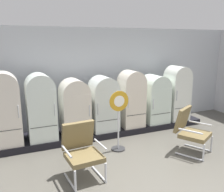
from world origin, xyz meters
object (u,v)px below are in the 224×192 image
Objects in this scene: refrigerator_4 at (131,97)px; refrigerator_1 at (41,105)px; sign_stand at (119,122)px; armchair_right at (190,129)px; armchair_left at (82,149)px; refrigerator_3 at (103,102)px; refrigerator_5 at (155,98)px; refrigerator_2 at (75,106)px; refrigerator_0 at (5,107)px; refrigerator_6 at (177,91)px.

refrigerator_1 is at bearing 178.81° from refrigerator_4.
armchair_right is at bearing -27.04° from sign_stand.
refrigerator_1 is 1.88m from armchair_left.
refrigerator_3 is (1.58, -0.01, -0.09)m from refrigerator_1.
refrigerator_3 reaches higher than armchair_left.
refrigerator_3 is at bearing -179.30° from refrigerator_5.
refrigerator_4 is at bearing -1.19° from refrigerator_1.
armchair_left is at bearing -101.08° from refrigerator_2.
sign_stand is at bearing -53.20° from refrigerator_2.
refrigerator_0 is 3.94m from refrigerator_5.
refrigerator_1 reaches higher than sign_stand.
refrigerator_5 reaches higher than armchair_right.
refrigerator_6 reaches higher than refrigerator_1.
refrigerator_4 is 2.61m from armchair_left.
armchair_left is 1.33m from sign_stand.
refrigerator_4 is 1.30m from sign_stand.
refrigerator_1 is 1.11× the size of refrigerator_3.
refrigerator_5 reaches higher than armchair_left.
refrigerator_4 is at bearing 109.40° from armchair_right.
armchair_left is (0.46, -1.77, -0.45)m from refrigerator_1.
refrigerator_0 is 2.35m from refrigerator_3.
refrigerator_1 is at bearing 178.71° from refrigerator_2.
refrigerator_6 is (0.73, -0.04, 0.13)m from refrigerator_5.
refrigerator_3 is at bearing 129.00° from armchair_right.
refrigerator_1 is at bearing -179.92° from refrigerator_5.
armchair_right is at bearing 0.70° from armchair_left.
refrigerator_4 is 1.51× the size of armchair_right.
armchair_left is at bearing -146.71° from refrigerator_5.
refrigerator_4 is 0.79m from refrigerator_5.
refrigerator_0 is at bearing 157.50° from sign_stand.
refrigerator_1 is 3.47m from armchair_right.
refrigerator_1 is 1.15× the size of refrigerator_5.
sign_stand is (1.08, 0.76, 0.14)m from armchair_left.
refrigerator_0 is at bearing -179.15° from refrigerator_3.
refrigerator_2 is 1.82m from armchair_left.
refrigerator_2 reaches higher than sign_stand.
refrigerator_2 is 2.35m from refrigerator_5.
refrigerator_3 is 2.11m from armchair_left.
refrigerator_4 is at bearing -0.00° from refrigerator_0.
refrigerator_0 is 4.13m from armchair_right.
refrigerator_6 is at bearing 61.40° from armchair_right.
refrigerator_3 is 1.39× the size of armchair_left.
refrigerator_6 is 1.56× the size of armchair_right.
armchair_left is (1.24, -1.72, -0.50)m from refrigerator_0.
refrigerator_1 reaches higher than armchair_right.
refrigerator_2 is 0.77m from refrigerator_3.
refrigerator_3 reaches higher than sign_stand.
refrigerator_3 is 0.80m from refrigerator_4.
refrigerator_4 reaches higher than armchair_left.
refrigerator_5 is at bearing 32.20° from sign_stand.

